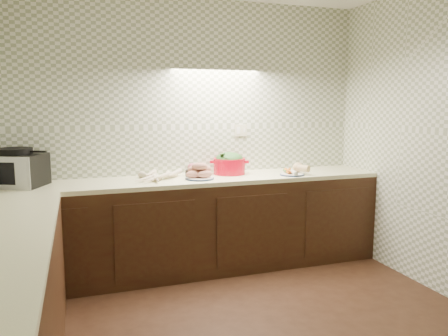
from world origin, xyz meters
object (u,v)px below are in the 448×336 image
object	(u,v)px
onion_bowl	(193,171)
dutch_oven	(229,163)
sweet_potato_plate	(199,173)
parsnip_pile	(162,176)
toaster_oven	(15,169)
veg_plate	(294,170)

from	to	relation	value
onion_bowl	dutch_oven	bearing A→B (deg)	-0.14
onion_bowl	sweet_potato_plate	bearing A→B (deg)	-87.51
parsnip_pile	onion_bowl	distance (m)	0.35
onion_bowl	dutch_oven	world-z (taller)	dutch_oven
toaster_oven	dutch_oven	size ratio (longest dim) A/B	1.40
parsnip_pile	onion_bowl	world-z (taller)	onion_bowl
toaster_oven	sweet_potato_plate	bearing A→B (deg)	18.40
dutch_oven	onion_bowl	bearing A→B (deg)	-162.05
parsnip_pile	sweet_potato_plate	size ratio (longest dim) A/B	1.67
dutch_oven	sweet_potato_plate	bearing A→B (deg)	-133.95
toaster_oven	veg_plate	world-z (taller)	toaster_oven
parsnip_pile	dutch_oven	xyz separation A→B (m)	(0.69, 0.12, 0.07)
parsnip_pile	dutch_oven	world-z (taller)	dutch_oven
parsnip_pile	toaster_oven	bearing A→B (deg)	176.17
sweet_potato_plate	onion_bowl	world-z (taller)	sweet_potato_plate
parsnip_pile	onion_bowl	xyz separation A→B (m)	(0.33, 0.12, 0.01)
parsnip_pile	veg_plate	bearing A→B (deg)	-5.02
toaster_oven	onion_bowl	xyz separation A→B (m)	(1.56, 0.04, -0.10)
parsnip_pile	sweet_potato_plate	bearing A→B (deg)	-11.94
veg_plate	toaster_oven	bearing A→B (deg)	175.56
sweet_potato_plate	onion_bowl	size ratio (longest dim) A/B	1.69
parsnip_pile	sweet_potato_plate	distance (m)	0.34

